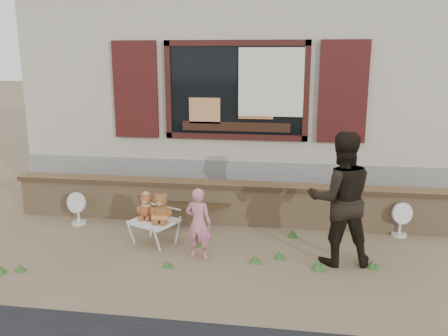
% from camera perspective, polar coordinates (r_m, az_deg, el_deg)
% --- Properties ---
extents(ground, '(80.00, 80.00, 0.00)m').
position_cam_1_polar(ground, '(6.85, -0.78, -9.33)').
color(ground, brown).
rests_on(ground, ground).
extents(shopfront, '(8.04, 5.13, 4.00)m').
position_cam_1_polar(shopfront, '(10.79, 3.21, 9.96)').
color(shopfront, '#B6AA93').
rests_on(shopfront, ground).
extents(brick_wall, '(7.10, 0.36, 0.67)m').
position_cam_1_polar(brick_wall, '(7.66, 0.46, -4.11)').
color(brick_wall, tan).
rests_on(brick_wall, ground).
extents(bench, '(1.44, 0.76, 0.36)m').
position_cam_1_polar(bench, '(7.59, -3.64, -4.91)').
color(bench, '#342512').
rests_on(bench, ground).
extents(folding_chair, '(0.74, 0.71, 0.36)m').
position_cam_1_polar(folding_chair, '(6.89, -8.39, -6.48)').
color(folding_chair, silver).
rests_on(folding_chair, ground).
extents(teddy_bear_left, '(0.36, 0.34, 0.39)m').
position_cam_1_polar(teddy_bear_left, '(6.90, -9.33, -4.47)').
color(teddy_bear_left, brown).
rests_on(teddy_bear_left, folding_chair).
extents(teddy_bear_right, '(0.40, 0.38, 0.43)m').
position_cam_1_polar(teddy_bear_right, '(6.72, -7.57, -4.72)').
color(teddy_bear_right, brown).
rests_on(teddy_bear_right, folding_chair).
extents(child, '(0.38, 0.28, 0.97)m').
position_cam_1_polar(child, '(6.32, -3.10, -6.65)').
color(child, pink).
rests_on(child, ground).
extents(adult, '(0.93, 0.78, 1.74)m').
position_cam_1_polar(adult, '(6.23, 13.84, -3.61)').
color(adult, black).
rests_on(adult, ground).
extents(fan_left, '(0.34, 0.22, 0.53)m').
position_cam_1_polar(fan_left, '(7.95, -17.16, -4.63)').
color(fan_left, silver).
rests_on(fan_left, ground).
extents(fan_right, '(0.34, 0.22, 0.53)m').
position_cam_1_polar(fan_right, '(7.59, 20.47, -5.78)').
color(fan_right, silver).
rests_on(fan_right, ground).
extents(grass_tufts, '(4.79, 1.91, 0.14)m').
position_cam_1_polar(grass_tufts, '(6.30, -0.57, -10.89)').
color(grass_tufts, '#345C25').
rests_on(grass_tufts, ground).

